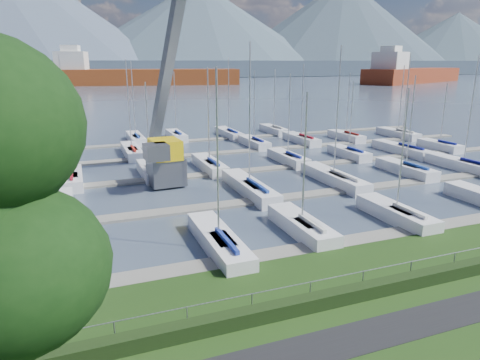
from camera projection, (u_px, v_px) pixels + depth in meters
name	position (u px, v px, depth m)	size (l,w,h in m)	color
path	(366.00, 336.00, 18.16)	(160.00, 2.00, 0.04)	black
water	(92.00, 82.00, 255.05)	(800.00, 540.00, 0.20)	#455265
hedge	(332.00, 298.00, 20.41)	(80.00, 0.70, 0.70)	black
fence	(329.00, 278.00, 20.55)	(0.04, 0.04, 80.00)	gray
foothill	(87.00, 69.00, 316.36)	(900.00, 80.00, 12.00)	#425061
mountains	(89.00, 20.00, 375.18)	(1190.00, 360.00, 115.00)	#425260
docks	(192.00, 176.00, 44.33)	(90.00, 41.60, 0.25)	gray
crane	(166.00, 126.00, 41.02)	(5.84, 13.23, 22.35)	#5C5D64
cargo_ship_mid	(134.00, 77.00, 217.64)	(98.82, 36.52, 21.50)	brown
cargo_ship_east	(411.00, 76.00, 239.85)	(87.19, 51.79, 21.50)	maroon
sailboat_fleet	(173.00, 119.00, 45.16)	(75.53, 49.39, 13.41)	maroon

